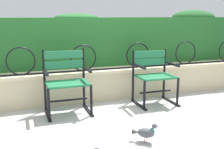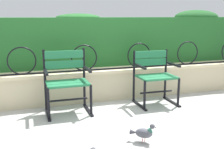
# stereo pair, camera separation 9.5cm
# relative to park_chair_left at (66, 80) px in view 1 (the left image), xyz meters

# --- Properties ---
(ground_plane) EXTENTS (60.00, 60.00, 0.00)m
(ground_plane) POSITION_rel_park_chair_left_xyz_m (0.61, -0.27, -0.47)
(ground_plane) COLOR #ADADA8
(stone_wall) EXTENTS (7.68, 0.41, 0.50)m
(stone_wall) POSITION_rel_park_chair_left_xyz_m (0.61, 0.46, -0.22)
(stone_wall) COLOR beige
(stone_wall) RESTS_ON ground
(iron_arch_fence) EXTENTS (7.13, 0.02, 0.42)m
(iron_arch_fence) POSITION_rel_park_chair_left_xyz_m (0.38, 0.39, 0.21)
(iron_arch_fence) COLOR black
(iron_arch_fence) RESTS_ON stone_wall
(hedge_row) EXTENTS (7.52, 0.66, 0.97)m
(hedge_row) POSITION_rel_park_chair_left_xyz_m (0.63, 0.96, 0.48)
(hedge_row) COLOR #236028
(hedge_row) RESTS_ON stone_wall
(park_chair_left) EXTENTS (0.62, 0.52, 0.89)m
(park_chair_left) POSITION_rel_park_chair_left_xyz_m (0.00, 0.00, 0.00)
(park_chair_left) COLOR #237547
(park_chair_left) RESTS_ON ground
(park_chair_right) EXTENTS (0.61, 0.53, 0.83)m
(park_chair_right) POSITION_rel_park_chair_left_xyz_m (1.37, -0.02, -0.02)
(park_chair_right) COLOR #237547
(park_chair_right) RESTS_ON ground
(pigeon_far_side) EXTENTS (0.26, 0.21, 0.22)m
(pigeon_far_side) POSITION_rel_park_chair_left_xyz_m (0.64, -1.25, -0.36)
(pigeon_far_side) COLOR #5B5B66
(pigeon_far_side) RESTS_ON ground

